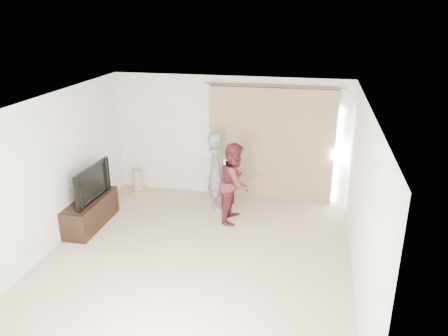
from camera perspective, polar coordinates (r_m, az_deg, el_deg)
The scene contains 10 objects.
floor at distance 7.39m, azimuth -3.63°, elevation -11.76°, with size 5.50×5.50×0.00m, color #BBA98C.
wall_back at distance 9.31m, azimuth 0.68°, elevation 4.02°, with size 5.00×0.04×2.60m, color white.
wall_left at distance 7.81m, azimuth -21.84°, elevation -0.78°, with size 0.04×5.50×2.60m.
ceiling at distance 6.39m, azimuth -4.15°, elevation 8.37°, with size 5.00×5.50×0.01m, color white.
curtain at distance 9.14m, azimuth 6.22°, elevation 2.96°, with size 2.80×0.11×2.46m.
tv_console at distance 8.66m, azimuth -17.01°, elevation -5.55°, with size 0.48×1.39×0.54m, color black.
tv at distance 8.42m, azimuth -17.43°, elevation -1.85°, with size 1.16×0.15×0.67m, color black.
scratching_post at distance 9.92m, azimuth -11.18°, elevation -1.96°, with size 0.40×0.40×0.53m.
person_man at distance 8.79m, azimuth -0.90°, elevation -0.42°, with size 0.48×0.64×1.60m.
person_woman at distance 8.30m, azimuth 1.45°, elevation -1.89°, with size 0.63×0.79×1.55m.
Camera 1 is at (1.74, -6.01, 3.93)m, focal length 35.00 mm.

